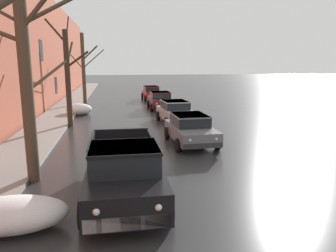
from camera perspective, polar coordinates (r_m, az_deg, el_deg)
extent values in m
cube|color=gray|center=(20.82, -20.56, -0.05)|extent=(2.44, 80.00, 0.14)
cube|color=#9E4C38|center=(20.90, -26.22, 12.81)|extent=(0.60, 80.00, 9.74)
cube|color=black|center=(32.85, -19.21, 6.81)|extent=(0.08, 1.10, 1.60)
cube|color=black|center=(27.35, -21.57, 12.33)|extent=(0.08, 1.10, 1.60)
ellipsoid|color=white|center=(25.05, -15.47, 2.89)|extent=(1.88, 1.34, 0.85)
ellipsoid|color=white|center=(25.27, -14.21, 2.55)|extent=(0.53, 0.44, 0.44)
ellipsoid|color=white|center=(24.84, -15.53, 2.43)|extent=(0.62, 0.52, 0.52)
ellipsoid|color=white|center=(8.60, -25.97, -13.92)|extent=(2.61, 1.43, 0.79)
cylinder|color=#4C3D2D|center=(11.13, -23.76, 6.71)|extent=(0.39, 0.39, 6.38)
cylinder|color=#4C3D2D|center=(11.90, -20.45, 8.42)|extent=(1.10, 1.92, 1.04)
cylinder|color=#4C3D2D|center=(11.33, -19.62, 19.10)|extent=(1.94, 0.72, 1.21)
cylinder|color=#4C3D2D|center=(10.88, -21.62, 19.37)|extent=(1.43, 0.61, 1.47)
cylinder|color=#382B1E|center=(20.36, -17.29, 7.90)|extent=(0.32, 0.32, 5.76)
cylinder|color=#382B1E|center=(20.74, -19.30, 15.62)|extent=(1.28, 0.65, 1.44)
cylinder|color=#382B1E|center=(21.38, -16.99, 12.18)|extent=(0.26, 2.19, 1.55)
cylinder|color=#382B1E|center=(21.22, -17.42, 15.84)|extent=(0.12, 1.70, 1.84)
cylinder|color=#382B1E|center=(20.18, -15.70, 11.30)|extent=(1.36, 0.29, 1.01)
cylinder|color=#4C3D2D|center=(30.91, -14.72, 9.67)|extent=(0.33, 0.33, 6.47)
cylinder|color=#4C3D2D|center=(30.42, -13.63, 12.46)|extent=(1.50, 1.03, 1.31)
cylinder|color=#4C3D2D|center=(31.46, -15.79, 10.84)|extent=(1.29, 1.13, 1.39)
cylinder|color=#4C3D2D|center=(31.02, -13.01, 11.53)|extent=(1.95, 0.47, 1.71)
cube|color=black|center=(9.38, -7.77, -8.46)|extent=(1.99, 5.07, 0.76)
cube|color=black|center=(8.49, -7.74, -5.61)|extent=(1.75, 1.62, 0.64)
cube|color=black|center=(8.41, -7.79, -3.78)|extent=(1.79, 1.67, 0.08)
cube|color=black|center=(10.24, -2.74, -3.17)|extent=(0.10, 2.43, 0.44)
cube|color=black|center=(10.20, -13.37, -3.52)|extent=(0.10, 2.43, 0.44)
cube|color=black|center=(11.60, -8.24, -1.55)|extent=(1.89, 0.10, 0.44)
cube|color=#B7B7BC|center=(7.19, -7.06, -16.59)|extent=(1.89, 0.12, 0.32)
sphere|color=white|center=(7.06, -1.70, -14.15)|extent=(0.16, 0.16, 0.16)
sphere|color=white|center=(7.02, -12.57, -14.57)|extent=(0.16, 0.16, 0.16)
cylinder|color=black|center=(8.21, -0.02, -14.19)|extent=(0.22, 0.72, 0.72)
cylinder|color=black|center=(8.16, -14.73, -14.75)|extent=(0.22, 0.72, 0.72)
cylinder|color=black|center=(11.01, -2.64, -7.45)|extent=(0.22, 0.72, 0.72)
cylinder|color=black|center=(10.97, -13.33, -7.82)|extent=(0.22, 0.72, 0.72)
cube|color=slate|center=(15.50, 4.02, -1.02)|extent=(1.90, 4.08, 0.60)
cube|color=black|center=(15.59, 3.85, 1.14)|extent=(1.59, 2.14, 0.52)
cube|color=slate|center=(15.55, 3.86, 1.98)|extent=(1.63, 2.19, 0.06)
cube|color=#303032|center=(13.71, 6.17, -3.46)|extent=(1.74, 0.18, 0.22)
cube|color=#303032|center=(17.40, 2.31, -0.26)|extent=(1.74, 0.18, 0.22)
cylinder|color=black|center=(14.69, 8.71, -3.03)|extent=(0.20, 0.61, 0.60)
cylinder|color=black|center=(14.18, 1.79, -3.41)|extent=(0.20, 0.61, 0.60)
cylinder|color=black|center=(16.99, 5.85, -1.01)|extent=(0.20, 0.61, 0.60)
cylinder|color=black|center=(16.55, -0.17, -1.27)|extent=(0.20, 0.61, 0.60)
sphere|color=silver|center=(13.80, 8.52, -2.31)|extent=(0.14, 0.14, 0.14)
sphere|color=silver|center=(13.46, 3.89, -2.56)|extent=(0.14, 0.14, 0.14)
cube|color=#B7B7BC|center=(20.94, 1.36, 2.21)|extent=(2.06, 4.09, 0.60)
cube|color=black|center=(21.05, 1.22, 3.79)|extent=(1.67, 2.18, 0.52)
cube|color=#B7B7BC|center=(21.02, 1.23, 4.42)|extent=(1.71, 2.22, 0.06)
cube|color=#525254|center=(19.14, 2.88, 0.79)|extent=(1.73, 0.25, 0.22)
cube|color=#525254|center=(22.82, 0.08, 2.50)|extent=(1.73, 0.25, 0.22)
cylinder|color=black|center=(20.09, 4.76, 0.92)|extent=(0.23, 0.61, 0.60)
cylinder|color=black|center=(19.59, -0.24, 0.69)|extent=(0.23, 0.61, 0.60)
cylinder|color=black|center=(22.40, 2.75, 2.01)|extent=(0.23, 0.61, 0.60)
cylinder|color=black|center=(21.96, -1.76, 1.83)|extent=(0.23, 0.61, 0.60)
sphere|color=silver|center=(19.24, 4.55, 1.61)|extent=(0.14, 0.14, 0.14)
sphere|color=silver|center=(18.91, 1.25, 1.47)|extent=(0.14, 0.14, 0.14)
cube|color=maroon|center=(27.29, -1.34, 4.32)|extent=(1.79, 3.89, 0.60)
cube|color=black|center=(27.42, -1.40, 5.53)|extent=(1.53, 2.02, 0.52)
cube|color=maroon|center=(27.40, -1.40, 6.01)|extent=(1.57, 2.07, 0.06)
cube|color=black|center=(25.46, -0.72, 3.41)|extent=(1.74, 0.13, 0.22)
cube|color=black|center=(29.17, -1.87, 4.41)|extent=(1.74, 0.13, 0.22)
cylinder|color=black|center=(26.30, 1.01, 3.40)|extent=(0.18, 0.60, 0.60)
cylinder|color=black|center=(26.03, -2.93, 3.30)|extent=(0.18, 0.60, 0.60)
cylinder|color=black|center=(28.65, 0.12, 4.05)|extent=(0.18, 0.60, 0.60)
cylinder|color=black|center=(28.40, -3.51, 3.96)|extent=(0.18, 0.60, 0.60)
sphere|color=silver|center=(25.49, 0.58, 4.01)|extent=(0.14, 0.14, 0.14)
sphere|color=silver|center=(25.31, -2.00, 3.95)|extent=(0.14, 0.14, 0.14)
cube|color=red|center=(33.94, -2.93, 5.66)|extent=(1.75, 3.88, 0.60)
cube|color=black|center=(34.07, -2.99, 6.63)|extent=(1.46, 2.04, 0.52)
cube|color=red|center=(34.06, -2.99, 7.02)|extent=(1.49, 2.08, 0.06)
cube|color=#520B0B|center=(32.12, -2.43, 5.03)|extent=(1.59, 0.18, 0.22)
cube|color=#520B0B|center=(35.79, -3.38, 5.66)|extent=(1.59, 0.18, 0.22)
cylinder|color=black|center=(32.94, -1.19, 4.98)|extent=(0.20, 0.61, 0.60)
cylinder|color=black|center=(32.68, -4.06, 4.91)|extent=(0.20, 0.61, 0.60)
cylinder|color=black|center=(35.26, -1.88, 5.39)|extent=(0.20, 0.61, 0.60)
cylinder|color=black|center=(35.02, -4.57, 5.32)|extent=(0.20, 0.61, 0.60)
sphere|color=silver|center=(32.15, -1.50, 5.51)|extent=(0.14, 0.14, 0.14)
sphere|color=silver|center=(31.99, -3.36, 5.46)|extent=(0.14, 0.14, 0.14)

